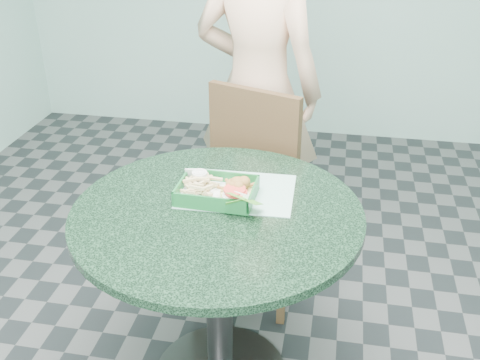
% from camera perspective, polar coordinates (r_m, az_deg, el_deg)
% --- Properties ---
extents(cafe_table, '(0.97, 0.97, 0.75)m').
position_cam_1_polar(cafe_table, '(1.96, -2.24, -7.74)').
color(cafe_table, '#373737').
rests_on(cafe_table, floor).
extents(dining_chair, '(0.45, 0.45, 0.93)m').
position_cam_1_polar(dining_chair, '(2.52, 0.94, -0.22)').
color(dining_chair, '#482211').
rests_on(dining_chair, floor).
extents(diner_person, '(0.79, 0.60, 1.94)m').
position_cam_1_polar(diner_person, '(2.65, 1.84, 11.47)').
color(diner_person, tan).
rests_on(diner_person, floor).
extents(placemat, '(0.40, 0.31, 0.00)m').
position_cam_1_polar(placemat, '(1.97, -0.29, -1.66)').
color(placemat, '#95CBB8').
rests_on(placemat, cafe_table).
extents(food_basket, '(0.26, 0.19, 0.05)m').
position_cam_1_polar(food_basket, '(1.92, -2.34, -1.92)').
color(food_basket, '#16652C').
rests_on(food_basket, placemat).
extents(crab_sandwich, '(0.12, 0.12, 0.07)m').
position_cam_1_polar(crab_sandwich, '(1.90, -0.26, -1.19)').
color(crab_sandwich, '#ECD779').
rests_on(crab_sandwich, food_basket).
extents(fries_pile, '(0.14, 0.15, 0.04)m').
position_cam_1_polar(fries_pile, '(1.94, -4.08, -0.98)').
color(fries_pile, '#D2B97E').
rests_on(fries_pile, food_basket).
extents(sauce_ramekin, '(0.05, 0.05, 0.03)m').
position_cam_1_polar(sauce_ramekin, '(1.98, -4.17, -0.04)').
color(sauce_ramekin, white).
rests_on(sauce_ramekin, food_basket).
extents(garnish_cup, '(0.13, 0.13, 0.05)m').
position_cam_1_polar(garnish_cup, '(1.86, -0.21, -2.20)').
color(garnish_cup, white).
rests_on(garnish_cup, food_basket).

